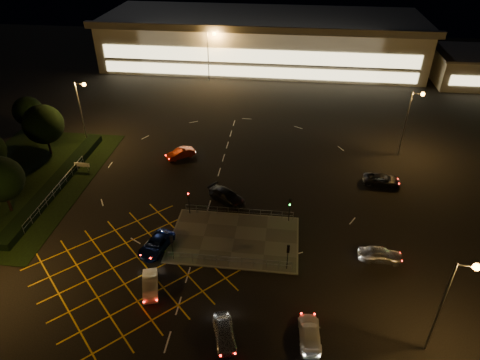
# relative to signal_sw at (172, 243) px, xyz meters

# --- Properties ---
(ground) EXTENTS (180.00, 180.00, 0.00)m
(ground) POSITION_rel_signal_sw_xyz_m (4.00, 5.99, -2.37)
(ground) COLOR black
(ground) RESTS_ON ground
(pedestrian_island) EXTENTS (14.00, 9.00, 0.12)m
(pedestrian_island) POSITION_rel_signal_sw_xyz_m (6.00, 3.99, -2.31)
(pedestrian_island) COLOR #4C4944
(pedestrian_island) RESTS_ON ground
(grass_verge) EXTENTS (18.00, 30.00, 0.08)m
(grass_verge) POSITION_rel_signal_sw_xyz_m (-24.00, 11.99, -2.33)
(grass_verge) COLOR black
(grass_verge) RESTS_ON ground
(hedge) EXTENTS (2.00, 26.00, 1.00)m
(hedge) POSITION_rel_signal_sw_xyz_m (-19.00, 11.99, -1.87)
(hedge) COLOR black
(hedge) RESTS_ON ground
(supermarket) EXTENTS (72.00, 26.50, 10.50)m
(supermarket) POSITION_rel_signal_sw_xyz_m (4.00, 67.95, 2.95)
(supermarket) COLOR beige
(supermarket) RESTS_ON ground
(retail_unit_a) EXTENTS (18.80, 14.80, 6.35)m
(retail_unit_a) POSITION_rel_signal_sw_xyz_m (50.00, 59.97, 0.85)
(retail_unit_a) COLOR beige
(retail_unit_a) RESTS_ON ground
(streetlight_se) EXTENTS (1.78, 0.56, 10.03)m
(streetlight_se) POSITION_rel_signal_sw_xyz_m (24.44, -8.01, 4.20)
(streetlight_se) COLOR slate
(streetlight_se) RESTS_ON ground
(streetlight_nw) EXTENTS (1.78, 0.56, 10.03)m
(streetlight_nw) POSITION_rel_signal_sw_xyz_m (-19.56, 23.99, 4.20)
(streetlight_nw) COLOR slate
(streetlight_nw) RESTS_ON ground
(streetlight_ne) EXTENTS (1.78, 0.56, 10.03)m
(streetlight_ne) POSITION_rel_signal_sw_xyz_m (28.44, 25.99, 4.20)
(streetlight_ne) COLOR slate
(streetlight_ne) RESTS_ON ground
(streetlight_far_left) EXTENTS (1.78, 0.56, 10.03)m
(streetlight_far_left) POSITION_rel_signal_sw_xyz_m (-5.56, 53.99, 4.20)
(streetlight_far_left) COLOR slate
(streetlight_far_left) RESTS_ON ground
(streetlight_far_right) EXTENTS (1.78, 0.56, 10.03)m
(streetlight_far_right) POSITION_rel_signal_sw_xyz_m (34.44, 55.99, 4.20)
(streetlight_far_right) COLOR slate
(streetlight_far_right) RESTS_ON ground
(signal_sw) EXTENTS (0.28, 0.30, 3.15)m
(signal_sw) POSITION_rel_signal_sw_xyz_m (0.00, 0.00, 0.00)
(signal_sw) COLOR black
(signal_sw) RESTS_ON pedestrian_island
(signal_se) EXTENTS (0.28, 0.30, 3.15)m
(signal_se) POSITION_rel_signal_sw_xyz_m (12.00, 0.00, 0.00)
(signal_se) COLOR black
(signal_se) RESTS_ON pedestrian_island
(signal_nw) EXTENTS (0.28, 0.30, 3.15)m
(signal_nw) POSITION_rel_signal_sw_xyz_m (0.00, 7.99, 0.00)
(signal_nw) COLOR black
(signal_nw) RESTS_ON pedestrian_island
(signal_ne) EXTENTS (0.28, 0.30, 3.15)m
(signal_ne) POSITION_rel_signal_sw_xyz_m (12.00, 7.99, 0.00)
(signal_ne) COLOR black
(signal_ne) RESTS_ON pedestrian_island
(tree_c) EXTENTS (5.76, 5.76, 7.84)m
(tree_c) POSITION_rel_signal_sw_xyz_m (-24.00, 19.99, 2.59)
(tree_c) COLOR black
(tree_c) RESTS_ON ground
(tree_d) EXTENTS (4.68, 4.68, 6.37)m
(tree_d) POSITION_rel_signal_sw_xyz_m (-30.00, 25.99, 1.65)
(tree_d) COLOR black
(tree_d) RESTS_ON ground
(tree_e) EXTENTS (5.40, 5.40, 7.35)m
(tree_e) POSITION_rel_signal_sw_xyz_m (-22.00, 5.99, 2.28)
(tree_e) COLOR black
(tree_e) RESTS_ON ground
(car_near_silver) EXTENTS (2.91, 4.68, 1.49)m
(car_near_silver) POSITION_rel_signal_sw_xyz_m (6.86, -9.07, -1.62)
(car_near_silver) COLOR #999CA0
(car_near_silver) RESTS_ON ground
(car_queue_white) EXTENTS (2.55, 4.30, 1.34)m
(car_queue_white) POSITION_rel_signal_sw_xyz_m (-1.17, -4.38, -1.70)
(car_queue_white) COLOR silver
(car_queue_white) RESTS_ON ground
(car_left_blue) EXTENTS (3.56, 5.42, 1.39)m
(car_left_blue) POSITION_rel_signal_sw_xyz_m (-2.25, 1.37, -1.67)
(car_left_blue) COLOR #0B1747
(car_left_blue) RESTS_ON ground
(car_far_dkgrey) EXTENTS (5.55, 4.68, 1.52)m
(car_far_dkgrey) POSITION_rel_signal_sw_xyz_m (4.08, 11.26, -1.61)
(car_far_dkgrey) COLOR black
(car_far_dkgrey) RESTS_ON ground
(car_right_silver) EXTENTS (4.63, 1.96, 1.56)m
(car_right_silver) POSITION_rel_signal_sw_xyz_m (21.75, 2.59, -1.59)
(car_right_silver) COLOR #B6B7BD
(car_right_silver) RESTS_ON ground
(car_circ_red) EXTENTS (4.32, 3.82, 1.42)m
(car_circ_red) POSITION_rel_signal_sw_xyz_m (-4.34, 21.32, -1.66)
(car_circ_red) COLOR maroon
(car_circ_red) RESTS_ON ground
(car_east_grey) EXTENTS (5.07, 2.61, 1.37)m
(car_east_grey) POSITION_rel_signal_sw_xyz_m (24.24, 17.58, -1.68)
(car_east_grey) COLOR black
(car_east_grey) RESTS_ON ground
(car_approach_white) EXTENTS (2.11, 4.64, 1.32)m
(car_approach_white) POSITION_rel_signal_sw_xyz_m (14.19, -8.18, -1.71)
(car_approach_white) COLOR silver
(car_approach_white) RESTS_ON ground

